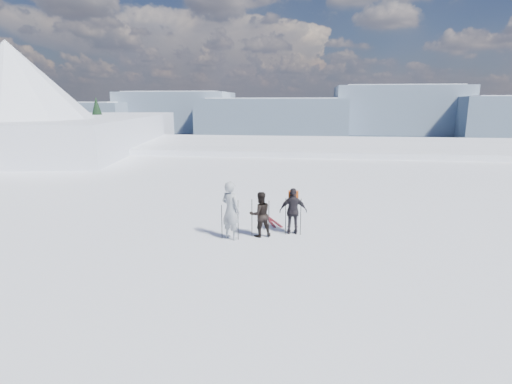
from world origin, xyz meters
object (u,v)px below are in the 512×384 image
Objects in this scene: skier_grey at (231,210)px; skier_pack at (293,211)px; skier_dark at (260,214)px; skis_loose at (271,221)px.

skier_pack is (2.01, 0.78, -0.17)m from skier_grey.
skier_dark is 1.96m from skis_loose.
skier_pack is at bearing 176.34° from skier_dark.
skier_pack is (1.08, 0.42, 0.03)m from skier_dark.
skier_grey reaches higher than skier_pack.
skier_grey is 1.21× the size of skier_pack.
skier_grey reaches higher than skis_loose.
skier_pack is at bearing -128.14° from skier_grey.
skier_dark is (0.93, 0.36, -0.20)m from skier_grey.
skier_pack is 1.80m from skis_loose.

